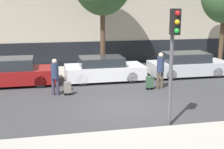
# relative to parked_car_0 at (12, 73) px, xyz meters

# --- Properties ---
(ground_plane) EXTENTS (80.00, 80.00, 0.00)m
(ground_plane) POSITION_rel_parked_car_0_xyz_m (4.76, -4.60, -0.65)
(ground_plane) COLOR #38383A
(sidewalk_near) EXTENTS (28.00, 2.50, 0.12)m
(sidewalk_near) POSITION_rel_parked_car_0_xyz_m (4.76, -8.35, -0.59)
(sidewalk_near) COLOR #A39E93
(sidewalk_near) RESTS_ON ground_plane
(sidewalk_far) EXTENTS (28.00, 3.00, 0.12)m
(sidewalk_far) POSITION_rel_parked_car_0_xyz_m (4.76, 2.40, -0.59)
(sidewalk_far) COLOR #A39E93
(sidewalk_far) RESTS_ON ground_plane
(parked_car_0) EXTENTS (4.35, 1.88, 1.39)m
(parked_car_0) POSITION_rel_parked_car_0_xyz_m (0.00, 0.00, 0.00)
(parked_car_0) COLOR maroon
(parked_car_0) RESTS_ON ground_plane
(parked_car_1) EXTENTS (4.17, 1.90, 1.30)m
(parked_car_1) POSITION_rel_parked_car_0_xyz_m (4.72, -0.03, -0.03)
(parked_car_1) COLOR silver
(parked_car_1) RESTS_ON ground_plane
(parked_car_2) EXTENTS (4.44, 1.85, 1.36)m
(parked_car_2) POSITION_rel_parked_car_0_xyz_m (9.63, 0.11, -0.01)
(parked_car_2) COLOR #B7BABF
(parked_car_2) RESTS_ON ground_plane
(pedestrian_left) EXTENTS (0.34, 0.34, 1.66)m
(pedestrian_left) POSITION_rel_parked_car_0_xyz_m (2.08, -2.27, 0.29)
(pedestrian_left) COLOR #383347
(pedestrian_left) RESTS_ON ground_plane
(trolley_left) EXTENTS (0.34, 0.29, 1.15)m
(trolley_left) POSITION_rel_parked_car_0_xyz_m (2.61, -2.42, -0.29)
(trolley_left) COLOR slate
(trolley_left) RESTS_ON ground_plane
(pedestrian_right) EXTENTS (0.35, 0.34, 1.78)m
(pedestrian_right) POSITION_rel_parked_car_0_xyz_m (7.09, -2.22, 0.36)
(pedestrian_right) COLOR #4C4233
(pedestrian_right) RESTS_ON ground_plane
(trolley_right) EXTENTS (0.34, 0.29, 1.18)m
(trolley_right) POSITION_rel_parked_car_0_xyz_m (6.54, -2.28, -0.27)
(trolley_right) COLOR #335138
(trolley_right) RESTS_ON ground_plane
(traffic_light) EXTENTS (0.28, 0.47, 3.89)m
(traffic_light) POSITION_rel_parked_car_0_xyz_m (5.68, -6.96, 2.12)
(traffic_light) COLOR #515154
(traffic_light) RESTS_ON ground_plane
(parked_bicycle) EXTENTS (1.77, 0.06, 0.96)m
(parked_bicycle) POSITION_rel_parked_car_0_xyz_m (9.24, 2.80, -0.16)
(parked_bicycle) COLOR black
(parked_bicycle) RESTS_ON sidewalk_far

